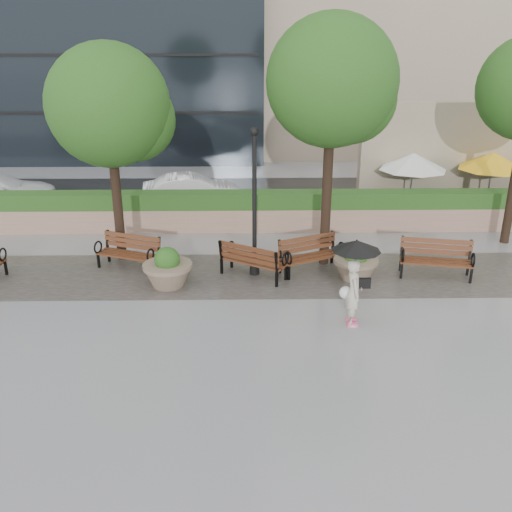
{
  "coord_description": "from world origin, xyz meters",
  "views": [
    {
      "loc": [
        0.12,
        -11.84,
        6.44
      ],
      "look_at": [
        0.35,
        1.69,
        1.1
      ],
      "focal_mm": 40.0,
      "sensor_mm": 36.0,
      "label": 1
    }
  ],
  "objects_px": {
    "lamppost": "(254,213)",
    "car_right": "(192,190)",
    "bench_3": "(311,262)",
    "pedestrian": "(355,274)",
    "planter_right": "(356,265)",
    "bench_1": "(129,259)",
    "bench_4": "(435,267)",
    "planter_left": "(168,271)",
    "bench_2": "(253,267)"
  },
  "relations": [
    {
      "from": "planter_right",
      "to": "lamppost",
      "type": "relative_size",
      "value": 0.3
    },
    {
      "from": "lamppost",
      "to": "pedestrian",
      "type": "height_order",
      "value": "lamppost"
    },
    {
      "from": "planter_right",
      "to": "bench_2",
      "type": "bearing_deg",
      "value": 176.76
    },
    {
      "from": "pedestrian",
      "to": "planter_right",
      "type": "bearing_deg",
      "value": -10.39
    },
    {
      "from": "planter_left",
      "to": "car_right",
      "type": "xyz_separation_m",
      "value": [
        0.0,
        7.62,
        0.2
      ]
    },
    {
      "from": "car_right",
      "to": "pedestrian",
      "type": "distance_m",
      "value": 10.87
    },
    {
      "from": "bench_3",
      "to": "lamppost",
      "type": "bearing_deg",
      "value": 161.3
    },
    {
      "from": "bench_4",
      "to": "planter_right",
      "type": "distance_m",
      "value": 2.26
    },
    {
      "from": "bench_1",
      "to": "bench_3",
      "type": "xyz_separation_m",
      "value": [
        5.26,
        -0.27,
        0.0
      ]
    },
    {
      "from": "bench_2",
      "to": "bench_3",
      "type": "relative_size",
      "value": 1.0
    },
    {
      "from": "planter_left",
      "to": "lamppost",
      "type": "relative_size",
      "value": 0.32
    },
    {
      "from": "pedestrian",
      "to": "bench_3",
      "type": "bearing_deg",
      "value": 12.79
    },
    {
      "from": "bench_2",
      "to": "bench_3",
      "type": "height_order",
      "value": "bench_2"
    },
    {
      "from": "bench_4",
      "to": "car_right",
      "type": "relative_size",
      "value": 0.54
    },
    {
      "from": "bench_3",
      "to": "planter_left",
      "type": "relative_size",
      "value": 1.49
    },
    {
      "from": "bench_3",
      "to": "car_right",
      "type": "relative_size",
      "value": 0.52
    },
    {
      "from": "bench_2",
      "to": "pedestrian",
      "type": "bearing_deg",
      "value": 161.31
    },
    {
      "from": "car_right",
      "to": "bench_3",
      "type": "bearing_deg",
      "value": -157.88
    },
    {
      "from": "bench_1",
      "to": "pedestrian",
      "type": "relative_size",
      "value": 0.94
    },
    {
      "from": "car_right",
      "to": "bench_4",
      "type": "bearing_deg",
      "value": -142.63
    },
    {
      "from": "bench_2",
      "to": "planter_left",
      "type": "height_order",
      "value": "planter_left"
    },
    {
      "from": "bench_2",
      "to": "lamppost",
      "type": "distance_m",
      "value": 1.55
    },
    {
      "from": "bench_1",
      "to": "bench_3",
      "type": "height_order",
      "value": "bench_3"
    },
    {
      "from": "planter_right",
      "to": "pedestrian",
      "type": "height_order",
      "value": "pedestrian"
    },
    {
      "from": "bench_1",
      "to": "planter_right",
      "type": "height_order",
      "value": "planter_right"
    },
    {
      "from": "bench_1",
      "to": "lamppost",
      "type": "distance_m",
      "value": 3.97
    },
    {
      "from": "lamppost",
      "to": "bench_3",
      "type": "bearing_deg",
      "value": 6.51
    },
    {
      "from": "planter_right",
      "to": "pedestrian",
      "type": "relative_size",
      "value": 0.59
    },
    {
      "from": "bench_1",
      "to": "car_right",
      "type": "bearing_deg",
      "value": 100.31
    },
    {
      "from": "bench_2",
      "to": "pedestrian",
      "type": "distance_m",
      "value": 3.72
    },
    {
      "from": "bench_3",
      "to": "planter_left",
      "type": "bearing_deg",
      "value": 168.22
    },
    {
      "from": "lamppost",
      "to": "bench_4",
      "type": "bearing_deg",
      "value": -3.24
    },
    {
      "from": "bench_3",
      "to": "planter_right",
      "type": "height_order",
      "value": "planter_right"
    },
    {
      "from": "car_right",
      "to": "pedestrian",
      "type": "xyz_separation_m",
      "value": [
        4.6,
        -9.82,
        0.63
      ]
    },
    {
      "from": "planter_left",
      "to": "planter_right",
      "type": "xyz_separation_m",
      "value": [
        5.15,
        0.39,
        -0.03
      ]
    },
    {
      "from": "planter_left",
      "to": "planter_right",
      "type": "height_order",
      "value": "planter_left"
    },
    {
      "from": "planter_right",
      "to": "car_right",
      "type": "distance_m",
      "value": 8.87
    },
    {
      "from": "lamppost",
      "to": "car_right",
      "type": "relative_size",
      "value": 1.08
    },
    {
      "from": "planter_right",
      "to": "bench_3",
      "type": "bearing_deg",
      "value": 154.74
    },
    {
      "from": "lamppost",
      "to": "car_right",
      "type": "distance_m",
      "value": 7.34
    },
    {
      "from": "bench_1",
      "to": "lamppost",
      "type": "relative_size",
      "value": 0.47
    },
    {
      "from": "bench_3",
      "to": "pedestrian",
      "type": "xyz_separation_m",
      "value": [
        0.63,
        -3.16,
        0.97
      ]
    },
    {
      "from": "bench_4",
      "to": "car_right",
      "type": "height_order",
      "value": "car_right"
    },
    {
      "from": "bench_4",
      "to": "pedestrian",
      "type": "distance_m",
      "value": 4.0
    },
    {
      "from": "bench_4",
      "to": "planter_left",
      "type": "relative_size",
      "value": 1.55
    },
    {
      "from": "car_right",
      "to": "pedestrian",
      "type": "bearing_deg",
      "value": -163.57
    },
    {
      "from": "bench_2",
      "to": "bench_3",
      "type": "distance_m",
      "value": 1.72
    },
    {
      "from": "planter_right",
      "to": "car_right",
      "type": "bearing_deg",
      "value": 125.48
    },
    {
      "from": "planter_left",
      "to": "planter_right",
      "type": "bearing_deg",
      "value": 4.37
    },
    {
      "from": "bench_4",
      "to": "planter_left",
      "type": "distance_m",
      "value": 7.42
    }
  ]
}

